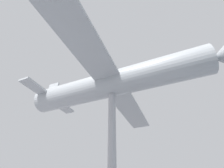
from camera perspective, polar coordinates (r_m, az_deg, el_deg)
name	(u,v)px	position (r m, az deg, el deg)	size (l,w,h in m)	color
support_pylon_central	(112,149)	(9.83, 0.00, -23.52)	(0.53, 0.53, 7.78)	#B7B7BC
suspended_airplane	(115,83)	(11.92, 1.14, 0.31)	(19.24, 15.63, 2.86)	#B2B7BC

